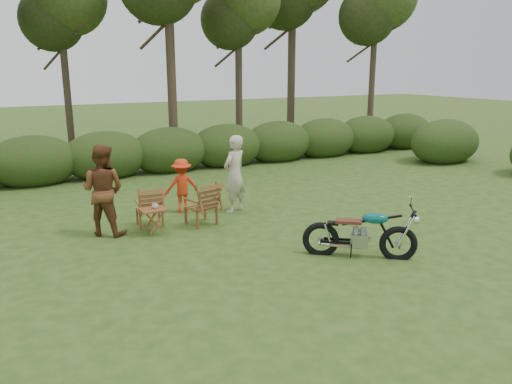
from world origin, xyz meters
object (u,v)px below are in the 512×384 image
lawn_chair_right (202,224)px  lawn_chair_left (150,226)px  cup (155,206)px  child (183,212)px  adult_b (106,234)px  adult_a (235,212)px  motorcycle (358,256)px  side_table (154,222)px

lawn_chair_right → lawn_chair_left: 1.07m
cup → child: cup is taller
lawn_chair_right → adult_b: size_ratio=0.51×
adult_a → child: (-1.07, 0.55, 0.00)m
motorcycle → lawn_chair_left: size_ratio=2.20×
lawn_chair_right → cup: size_ratio=7.44×
motorcycle → lawn_chair_left: bearing=166.4°
adult_b → child: 2.03m
lawn_chair_left → child: (0.96, 0.66, 0.00)m
side_table → child: child is taller
lawn_chair_right → cup: cup is taller
lawn_chair_left → side_table: side_table is taller
lawn_chair_right → side_table: side_table is taller
cup → adult_a: 2.25m
motorcycle → lawn_chair_left: 4.38m
side_table → cup: 0.32m
lawn_chair_right → lawn_chair_left: (-0.98, 0.43, 0.00)m
motorcycle → lawn_chair_right: (-1.77, 2.99, 0.00)m
cup → motorcycle: bearing=-45.5°
side_table → child: 1.64m
motorcycle → child: bearing=151.3°
lawn_chair_left → cup: 0.81m
lawn_chair_left → child: 1.16m
child → motorcycle: bearing=121.8°
adult_a → child: size_ratio=1.43×
lawn_chair_right → motorcycle: bearing=106.9°
motorcycle → adult_a: (-0.72, 3.53, 0.00)m
motorcycle → adult_a: 3.60m
motorcycle → cup: cup is taller
motorcycle → child: 4.45m
side_table → child: (1.05, 1.24, -0.26)m
cup → adult_a: size_ratio=0.07×
cup → adult_b: size_ratio=0.07×
motorcycle → lawn_chair_right: size_ratio=2.03×
lawn_chair_right → adult_b: 1.94m
lawn_chair_left → adult_b: 0.93m
motorcycle → side_table: size_ratio=3.53×
adult_b → lawn_chair_right: bearing=-150.6°
lawn_chair_left → adult_a: 2.03m
adult_b → cup: bearing=-169.0°
motorcycle → cup: size_ratio=15.11×
side_table → cup: cup is taller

